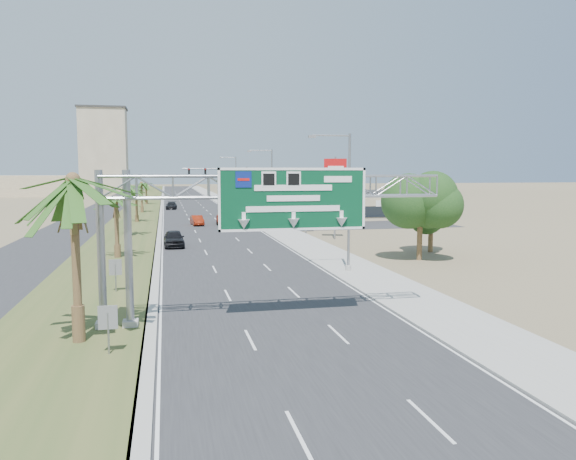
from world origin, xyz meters
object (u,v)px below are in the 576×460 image
(sign_gantry, at_px, (260,198))
(palm_near, at_px, (73,181))
(pole_sign_red_near, at_px, (335,175))
(car_right_lane, at_px, (226,218))
(signal_mast, at_px, (234,187))
(store_building, at_px, (347,206))
(car_mid_lane, at_px, (197,220))
(car_far, at_px, (171,206))
(pole_sign_blue, at_px, (306,190))
(car_left_lane, at_px, (174,239))
(pole_sign_red_far, at_px, (277,178))

(sign_gantry, xyz_separation_m, palm_near, (-8.14, -1.93, 0.87))
(palm_near, bearing_deg, pole_sign_red_near, 56.91)
(sign_gantry, xyz_separation_m, car_right_lane, (3.75, 51.04, -5.27))
(signal_mast, distance_m, store_building, 18.08)
(sign_gantry, height_order, pole_sign_red_near, pole_sign_red_near)
(sign_gantry, bearing_deg, car_mid_lane, 90.31)
(signal_mast, height_order, pole_sign_red_near, pole_sign_red_near)
(sign_gantry, bearing_deg, car_right_lane, 85.80)
(signal_mast, bearing_deg, car_far, 113.90)
(palm_near, relative_size, car_mid_lane, 2.06)
(store_building, height_order, car_right_lane, store_building)
(car_mid_lane, relative_size, pole_sign_blue, 0.58)
(car_right_lane, bearing_deg, car_left_lane, -103.03)
(car_left_lane, height_order, pole_sign_red_far, pole_sign_red_far)
(car_right_lane, relative_size, pole_sign_red_near, 0.64)
(sign_gantry, relative_size, pole_sign_red_near, 1.89)
(sign_gantry, height_order, store_building, sign_gantry)
(car_left_lane, bearing_deg, signal_mast, 72.15)
(car_right_lane, xyz_separation_m, pole_sign_red_far, (9.53, 11.50, 5.42))
(car_far, bearing_deg, pole_sign_red_far, -47.70)
(signal_mast, bearing_deg, car_left_lane, -106.54)
(signal_mast, relative_size, car_mid_lane, 2.53)
(store_building, height_order, pole_sign_red_far, pole_sign_red_far)
(signal_mast, relative_size, pole_sign_red_near, 1.16)
(car_right_lane, height_order, pole_sign_red_near, pole_sign_red_near)
(car_right_lane, distance_m, pole_sign_red_far, 15.89)
(car_left_lane, bearing_deg, sign_gantry, -83.96)
(palm_near, height_order, store_building, palm_near)
(pole_sign_red_near, height_order, pole_sign_blue, pole_sign_red_near)
(car_mid_lane, height_order, pole_sign_blue, pole_sign_blue)
(sign_gantry, distance_m, palm_near, 8.41)
(store_building, xyz_separation_m, car_mid_lane, (-23.34, -6.08, -1.33))
(palm_near, height_order, pole_sign_red_near, pole_sign_red_near)
(signal_mast, bearing_deg, store_building, -19.54)
(store_building, xyz_separation_m, pole_sign_red_far, (-9.78, 6.47, 4.20))
(palm_near, distance_m, pole_sign_red_far, 67.94)
(car_mid_lane, bearing_deg, pole_sign_red_near, -59.70)
(pole_sign_blue, bearing_deg, palm_near, -116.78)
(car_far, height_order, pole_sign_blue, pole_sign_blue)
(car_right_lane, relative_size, pole_sign_blue, 0.81)
(car_left_lane, bearing_deg, car_mid_lane, 79.60)
(car_mid_lane, distance_m, pole_sign_red_far, 19.29)
(pole_sign_red_far, bearing_deg, signal_mast, -175.95)
(pole_sign_blue, bearing_deg, car_left_lane, -149.95)
(palm_near, distance_m, pole_sign_blue, 44.28)
(car_mid_lane, relative_size, pole_sign_red_far, 0.51)
(store_building, relative_size, pole_sign_red_near, 2.03)
(signal_mast, xyz_separation_m, car_right_lane, (-2.49, -11.00, -4.06))
(sign_gantry, distance_m, car_right_lane, 51.45)
(signal_mast, xyz_separation_m, pole_sign_red_near, (7.14, -30.97, 2.10))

